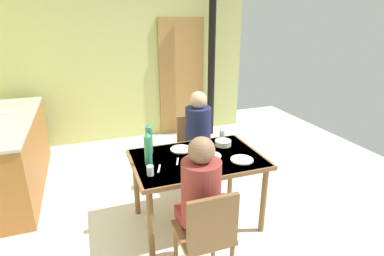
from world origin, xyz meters
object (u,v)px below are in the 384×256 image
(person_far_diner, at_px, (199,128))
(water_bottle_green_near, at_px, (149,139))
(serving_bowl_center, at_px, (223,143))
(water_bottle_green_far, at_px, (148,149))
(kitchen_counter, at_px, (12,155))
(dining_table, at_px, (197,165))
(person_near_diner, at_px, (200,191))
(chair_far_diner, at_px, (194,146))
(chair_near_diner, at_px, (207,233))

(person_far_diner, relative_size, water_bottle_green_near, 2.50)
(water_bottle_green_near, distance_m, serving_bowl_center, 0.78)
(water_bottle_green_near, xyz_separation_m, water_bottle_green_far, (-0.06, -0.25, 0.00))
(kitchen_counter, height_order, dining_table, kitchen_counter)
(kitchen_counter, relative_size, person_far_diner, 2.62)
(dining_table, distance_m, person_near_diner, 0.68)
(kitchen_counter, height_order, water_bottle_green_near, water_bottle_green_near)
(dining_table, relative_size, person_near_diner, 1.61)
(water_bottle_green_far, bearing_deg, kitchen_counter, 135.47)
(kitchen_counter, xyz_separation_m, person_near_diner, (1.64, -2.02, 0.33))
(kitchen_counter, distance_m, water_bottle_green_near, 1.88)
(kitchen_counter, xyz_separation_m, dining_table, (1.86, -1.38, 0.20))
(kitchen_counter, distance_m, chair_far_diner, 2.20)
(chair_far_diner, height_order, person_far_diner, person_far_diner)
(chair_near_diner, xyz_separation_m, serving_bowl_center, (0.57, 0.96, 0.27))
(dining_table, height_order, person_near_diner, person_near_diner)
(dining_table, bearing_deg, chair_near_diner, -105.62)
(chair_near_diner, bearing_deg, kitchen_counter, 127.31)
(water_bottle_green_far, relative_size, serving_bowl_center, 1.84)
(kitchen_counter, xyz_separation_m, chair_near_diner, (1.64, -2.15, 0.05))
(chair_near_diner, height_order, serving_bowl_center, chair_near_diner)
(chair_far_diner, xyz_separation_m, person_far_diner, (-0.00, -0.14, 0.28))
(chair_near_diner, distance_m, chair_far_diner, 1.61)
(kitchen_counter, xyz_separation_m, chair_far_diner, (2.11, -0.61, 0.05))
(water_bottle_green_near, bearing_deg, chair_near_diner, -79.60)
(chair_near_diner, xyz_separation_m, person_near_diner, (-0.00, 0.14, 0.28))
(person_near_diner, bearing_deg, serving_bowl_center, 54.99)
(person_far_diner, distance_m, water_bottle_green_near, 0.77)
(person_far_diner, bearing_deg, kitchen_counter, -19.42)
(dining_table, height_order, serving_bowl_center, serving_bowl_center)
(person_far_diner, distance_m, water_bottle_green_far, 0.96)
(kitchen_counter, bearing_deg, chair_near_diner, -52.69)
(dining_table, xyz_separation_m, person_far_diner, (0.26, 0.64, 0.13))
(person_near_diner, xyz_separation_m, serving_bowl_center, (0.57, 0.82, -0.02))
(chair_far_diner, xyz_separation_m, water_bottle_green_far, (-0.73, -0.76, 0.39))
(water_bottle_green_near, xyz_separation_m, serving_bowl_center, (0.76, -0.08, -0.12))
(person_far_diner, xyz_separation_m, water_bottle_green_far, (-0.73, -0.62, 0.10))
(water_bottle_green_far, bearing_deg, person_far_diner, 40.50)
(kitchen_counter, distance_m, person_near_diner, 2.62)
(dining_table, xyz_separation_m, chair_far_diner, (0.26, 0.77, -0.16))
(dining_table, xyz_separation_m, serving_bowl_center, (0.36, 0.18, 0.11))
(water_bottle_green_far, bearing_deg, water_bottle_green_near, 75.63)
(chair_far_diner, distance_m, serving_bowl_center, 0.65)
(dining_table, relative_size, water_bottle_green_far, 3.96)
(person_far_diner, bearing_deg, chair_near_diner, 71.48)
(chair_near_diner, relative_size, water_bottle_green_near, 2.83)
(dining_table, distance_m, serving_bowl_center, 0.42)
(person_far_diner, bearing_deg, person_near_diner, 69.65)
(dining_table, bearing_deg, person_far_diner, 68.08)
(dining_table, relative_size, person_far_diner, 1.61)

